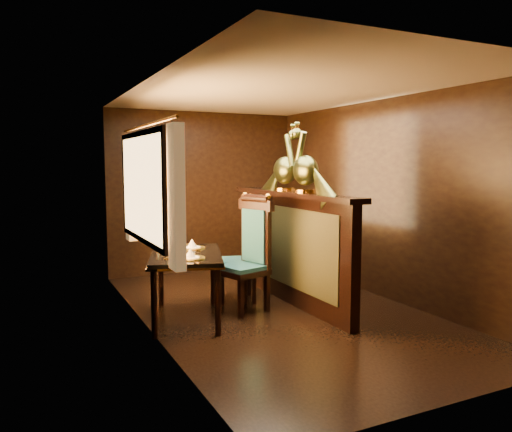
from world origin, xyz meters
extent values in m
plane|color=black|center=(0.00, 0.00, 0.00)|extent=(5.00, 5.00, 0.00)
cube|color=black|center=(0.00, 2.50, 1.25)|extent=(3.00, 0.04, 2.50)
cube|color=black|center=(0.00, -2.50, 1.25)|extent=(3.00, 0.04, 2.50)
cube|color=black|center=(-1.50, 0.00, 1.25)|extent=(0.04, 5.00, 2.50)
cube|color=black|center=(1.50, 0.00, 1.25)|extent=(0.04, 5.00, 2.50)
cube|color=beige|center=(0.00, 0.00, 2.50)|extent=(3.00, 5.00, 0.04)
cube|color=#FFC672|center=(-1.50, 0.30, 1.45)|extent=(0.01, 1.70, 1.05)
cube|color=#F5B642|center=(-1.40, -0.67, 1.40)|extent=(0.10, 0.22, 1.30)
cube|color=#F5B642|center=(-1.40, 1.27, 1.40)|extent=(0.10, 0.22, 1.30)
cylinder|color=gold|center=(-1.42, 0.30, 2.10)|extent=(0.03, 2.20, 0.03)
cube|color=black|center=(0.33, 0.30, 0.65)|extent=(0.12, 2.60, 1.30)
cube|color=#373419|center=(0.26, 0.30, 0.70)|extent=(0.02, 2.20, 0.95)
cube|color=black|center=(0.33, 0.30, 1.33)|extent=(0.26, 2.70, 0.06)
cube|color=black|center=(-1.05, 0.16, 0.72)|extent=(1.09, 1.40, 0.04)
cube|color=gold|center=(-1.05, 0.16, 0.69)|extent=(1.11, 1.43, 0.02)
cylinder|color=black|center=(-1.52, -0.26, 0.34)|extent=(0.06, 0.06, 0.68)
cylinder|color=black|center=(-0.93, -0.46, 0.34)|extent=(0.06, 0.06, 0.68)
cylinder|color=black|center=(-1.17, 0.79, 0.34)|extent=(0.06, 0.06, 0.68)
cylinder|color=black|center=(-0.58, 0.59, 0.34)|extent=(0.06, 0.06, 0.68)
cylinder|color=gold|center=(-1.11, -0.16, 0.74)|extent=(0.30, 0.30, 0.01)
cone|color=silver|center=(-1.11, -0.16, 0.80)|extent=(0.11, 0.11, 0.10)
cylinder|color=gold|center=(-0.90, 0.43, 0.74)|extent=(0.30, 0.30, 0.01)
cone|color=silver|center=(-0.90, 0.43, 0.80)|extent=(0.11, 0.11, 0.10)
cylinder|color=silver|center=(-1.35, 0.23, 0.77)|extent=(0.03, 0.03, 0.06)
cylinder|color=silver|center=(-1.33, 0.29, 0.77)|extent=(0.03, 0.03, 0.06)
cube|color=black|center=(-0.37, 0.20, 0.46)|extent=(0.60, 0.60, 0.06)
cube|color=#165063|center=(-0.37, 0.20, 0.51)|extent=(0.54, 0.54, 0.05)
cube|color=#165063|center=(-0.17, 0.26, 0.86)|extent=(0.14, 0.37, 0.62)
cube|color=black|center=(-0.50, -0.04, 0.21)|extent=(0.05, 0.05, 0.43)
cube|color=black|center=(-0.12, 0.07, 0.21)|extent=(0.05, 0.05, 0.43)
cube|color=black|center=(-0.61, 0.34, 0.21)|extent=(0.05, 0.05, 0.43)
cube|color=black|center=(-0.23, 0.45, 0.21)|extent=(0.05, 0.05, 0.43)
sphere|color=gold|center=(-0.11, 0.07, 1.32)|extent=(0.07, 0.07, 0.07)
sphere|color=gold|center=(-0.22, 0.45, 1.32)|extent=(0.07, 0.07, 0.07)
cube|color=black|center=(-0.25, 0.65, 0.45)|extent=(0.58, 0.58, 0.06)
cube|color=#165063|center=(-0.25, 0.65, 0.50)|extent=(0.52, 0.52, 0.05)
cube|color=#165063|center=(-0.06, 0.59, 0.84)|extent=(0.14, 0.36, 0.60)
cube|color=black|center=(-0.50, 0.52, 0.21)|extent=(0.05, 0.05, 0.42)
cube|color=black|center=(-0.13, 0.41, 0.21)|extent=(0.05, 0.05, 0.42)
cube|color=black|center=(-0.38, 0.89, 0.21)|extent=(0.05, 0.05, 0.42)
cube|color=black|center=(-0.01, 0.78, 0.21)|extent=(0.05, 0.05, 0.42)
sphere|color=gold|center=(-0.12, 0.40, 1.29)|extent=(0.07, 0.07, 0.07)
sphere|color=gold|center=(0.00, 0.77, 1.29)|extent=(0.07, 0.07, 0.07)
camera|label=1|loc=(-2.68, -4.93, 1.70)|focal=35.00mm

